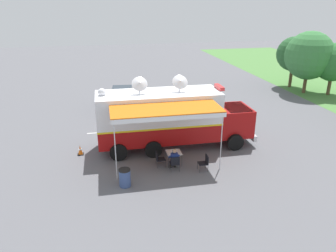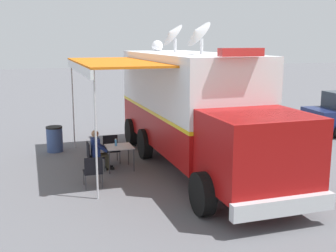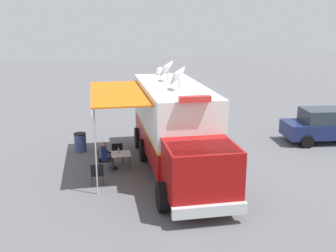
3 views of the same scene
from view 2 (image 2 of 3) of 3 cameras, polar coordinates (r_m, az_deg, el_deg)
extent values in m
plane|color=#5B5B60|center=(14.25, 2.34, -4.45)|extent=(100.00, 100.00, 0.00)
cube|color=silver|center=(17.31, 9.79, -1.75)|extent=(0.17, 4.80, 0.01)
cube|color=#9E0F0F|center=(13.98, 2.37, 0.09)|extent=(2.58, 7.23, 1.10)
cube|color=white|center=(13.78, 2.42, 5.81)|extent=(2.58, 7.23, 1.70)
cube|color=yellow|center=(13.88, 2.39, 2.31)|extent=(2.60, 7.25, 0.10)
cube|color=#9E0F0F|center=(9.81, 11.94, -3.27)|extent=(2.32, 2.13, 1.70)
cube|color=#28333D|center=(9.53, 12.66, -0.64)|extent=(2.17, 1.49, 0.70)
cube|color=silver|center=(9.17, 15.27, -10.39)|extent=(2.38, 0.23, 0.36)
cylinder|color=black|center=(10.89, 16.96, -7.26)|extent=(0.31, 1.00, 1.00)
cylinder|color=black|center=(9.72, 4.63, -9.05)|extent=(0.31, 1.00, 1.00)
cylinder|color=black|center=(15.07, 6.09, -1.66)|extent=(0.31, 1.00, 1.00)
cylinder|color=black|center=(14.25, -3.13, -2.38)|extent=(0.31, 1.00, 1.00)
cylinder|color=black|center=(16.86, 3.35, -0.22)|extent=(0.31, 1.00, 1.00)
cylinder|color=black|center=(16.13, -4.95, -0.78)|extent=(0.31, 1.00, 1.00)
cube|color=white|center=(13.72, 2.45, 9.55)|extent=(2.58, 7.23, 0.10)
cube|color=red|center=(10.33, 9.78, 9.74)|extent=(1.10, 0.29, 0.20)
cylinder|color=silver|center=(14.73, 0.96, 10.75)|extent=(0.10, 0.10, 0.45)
cone|color=silver|center=(14.68, 0.40, 12.33)|extent=(0.73, 0.91, 0.81)
cylinder|color=silver|center=(12.54, 4.52, 10.61)|extent=(0.10, 0.10, 0.45)
cone|color=silver|center=(12.48, 3.90, 12.47)|extent=(0.73, 0.91, 0.81)
sphere|color=white|center=(16.75, -1.45, 10.68)|extent=(0.44, 0.44, 0.44)
cube|color=orange|center=(13.09, -7.34, 8.50)|extent=(2.27, 5.78, 0.06)
cube|color=white|center=(12.94, -11.98, 7.70)|extent=(0.15, 5.76, 0.24)
cylinder|color=silver|center=(10.46, -9.67, -1.27)|extent=(0.05, 0.05, 3.25)
cylinder|color=silver|center=(15.80, -12.64, 2.88)|extent=(0.05, 0.05, 3.25)
cube|color=silver|center=(13.05, -6.59, -2.76)|extent=(0.81, 0.81, 0.03)
cylinder|color=#333338|center=(12.87, -4.60, -4.60)|extent=(0.03, 0.03, 0.70)
cylinder|color=#333338|center=(12.73, -7.85, -4.86)|extent=(0.03, 0.03, 0.70)
cylinder|color=#333338|center=(13.57, -5.34, -3.78)|extent=(0.03, 0.03, 0.70)
cylinder|color=#333338|center=(13.43, -8.42, -4.01)|extent=(0.03, 0.03, 0.70)
cylinder|color=#4C99D8|center=(13.07, -7.01, -2.23)|extent=(0.07, 0.07, 0.20)
cylinder|color=white|center=(13.05, -7.02, -1.75)|extent=(0.04, 0.04, 0.02)
cube|color=black|center=(13.12, -9.67, -4.10)|extent=(0.49, 0.49, 0.04)
cube|color=black|center=(13.03, -10.66, -3.20)|extent=(0.05, 0.48, 0.44)
cylinder|color=#333338|center=(13.42, -8.85, -4.66)|extent=(0.02, 0.02, 0.42)
cylinder|color=#333338|center=(13.00, -8.53, -5.18)|extent=(0.02, 0.02, 0.42)
cylinder|color=#333338|center=(13.36, -10.72, -4.80)|extent=(0.02, 0.02, 0.42)
cylinder|color=#333338|center=(12.94, -10.46, -5.32)|extent=(0.02, 0.02, 0.42)
cube|color=black|center=(13.82, -7.57, -3.25)|extent=(0.49, 0.49, 0.04)
cube|color=black|center=(13.97, -7.76, -2.12)|extent=(0.48, 0.05, 0.44)
cylinder|color=#333338|center=(13.71, -6.47, -4.25)|extent=(0.02, 0.02, 0.42)
cylinder|color=#333338|center=(13.63, -8.28, -4.39)|extent=(0.02, 0.02, 0.42)
cylinder|color=#333338|center=(14.12, -6.83, -3.79)|extent=(0.02, 0.02, 0.42)
cylinder|color=#333338|center=(14.05, -8.59, -3.92)|extent=(0.02, 0.02, 0.42)
cube|color=black|center=(11.68, -10.07, -6.07)|extent=(0.49, 0.49, 0.04)
cube|color=black|center=(11.41, -9.96, -5.29)|extent=(0.48, 0.05, 0.44)
cylinder|color=#333338|center=(11.93, -11.24, -6.80)|extent=(0.02, 0.02, 0.42)
cylinder|color=#333338|center=(11.98, -9.14, -6.64)|extent=(0.02, 0.02, 0.42)
cylinder|color=#333338|center=(11.51, -10.98, -7.46)|extent=(0.02, 0.02, 0.42)
cylinder|color=#333338|center=(11.57, -8.80, -7.29)|extent=(0.02, 0.02, 0.42)
cube|color=navy|center=(13.04, -9.71, -2.83)|extent=(0.24, 0.36, 0.56)
sphere|color=#A37556|center=(12.95, -9.77, -1.03)|extent=(0.22, 0.22, 0.22)
cylinder|color=navy|center=(13.27, -9.35, -2.40)|extent=(0.43, 0.09, 0.34)
cylinder|color=navy|center=(12.83, -9.04, -2.87)|extent=(0.43, 0.09, 0.34)
cylinder|color=#383323|center=(13.24, -8.97, -3.85)|extent=(0.38, 0.13, 0.13)
cylinder|color=#383323|center=(13.33, -8.17, -4.75)|extent=(0.11, 0.11, 0.42)
cube|color=black|center=(13.39, -7.89, -5.45)|extent=(0.24, 0.10, 0.07)
cylinder|color=#383323|center=(13.05, -8.82, -4.08)|extent=(0.38, 0.13, 0.13)
cylinder|color=#383323|center=(13.14, -8.02, -4.99)|extent=(0.11, 0.11, 0.42)
cube|color=black|center=(13.20, -7.74, -5.69)|extent=(0.24, 0.10, 0.07)
cylinder|color=#384C7F|center=(15.62, -14.96, -1.81)|extent=(0.56, 0.56, 0.85)
cylinder|color=black|center=(15.53, -15.05, -0.17)|extent=(0.57, 0.57, 0.06)
cube|color=black|center=(18.57, -2.92, -0.66)|extent=(0.36, 0.36, 0.03)
cone|color=orange|center=(18.51, -2.93, 0.22)|extent=(0.26, 0.26, 0.55)
cylinder|color=white|center=(18.50, -2.93, 0.30)|extent=(0.17, 0.17, 0.06)
cylinder|color=black|center=(19.87, 19.23, 0.41)|extent=(0.66, 0.28, 0.64)
camera|label=1|loc=(21.16, -60.62, 18.40)|focal=34.89mm
camera|label=3|loc=(4.55, 142.70, 21.97)|focal=42.67mm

